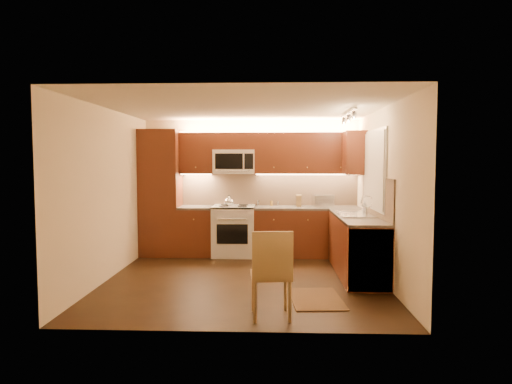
{
  "coord_description": "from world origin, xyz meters",
  "views": [
    {
      "loc": [
        0.42,
        -6.43,
        1.74
      ],
      "look_at": [
        0.15,
        0.55,
        1.25
      ],
      "focal_mm": 31.38,
      "sensor_mm": 36.0,
      "label": 1
    }
  ],
  "objects_px": {
    "soap_bottle": "(365,206)",
    "dining_chair": "(271,273)",
    "kettle": "(229,201)",
    "knife_block": "(299,201)",
    "stove": "(234,231)",
    "toaster_oven": "(323,201)",
    "sink": "(355,210)",
    "microwave": "(234,162)"
  },
  "relations": [
    {
      "from": "sink",
      "to": "soap_bottle",
      "type": "relative_size",
      "value": 5.11
    },
    {
      "from": "toaster_oven",
      "to": "dining_chair",
      "type": "bearing_deg",
      "value": -113.25
    },
    {
      "from": "knife_block",
      "to": "kettle",
      "type": "bearing_deg",
      "value": -167.06
    },
    {
      "from": "stove",
      "to": "dining_chair",
      "type": "height_order",
      "value": "dining_chair"
    },
    {
      "from": "soap_bottle",
      "to": "dining_chair",
      "type": "bearing_deg",
      "value": -120.94
    },
    {
      "from": "kettle",
      "to": "soap_bottle",
      "type": "bearing_deg",
      "value": 6.49
    },
    {
      "from": "sink",
      "to": "dining_chair",
      "type": "distance_m",
      "value": 2.51
    },
    {
      "from": "knife_block",
      "to": "dining_chair",
      "type": "relative_size",
      "value": 0.21
    },
    {
      "from": "kettle",
      "to": "dining_chair",
      "type": "relative_size",
      "value": 0.21
    },
    {
      "from": "kettle",
      "to": "sink",
      "type": "bearing_deg",
      "value": -6.43
    },
    {
      "from": "microwave",
      "to": "soap_bottle",
      "type": "xyz_separation_m",
      "value": [
        2.24,
        -0.79,
        -0.74
      ]
    },
    {
      "from": "stove",
      "to": "sink",
      "type": "xyz_separation_m",
      "value": [
        2.0,
        -1.12,
        0.52
      ]
    },
    {
      "from": "kettle",
      "to": "knife_block",
      "type": "height_order",
      "value": "kettle"
    },
    {
      "from": "microwave",
      "to": "kettle",
      "type": "relative_size",
      "value": 3.69
    },
    {
      "from": "kettle",
      "to": "knife_block",
      "type": "distance_m",
      "value": 1.29
    },
    {
      "from": "microwave",
      "to": "dining_chair",
      "type": "xyz_separation_m",
      "value": [
        0.7,
        -3.35,
        -1.22
      ]
    },
    {
      "from": "sink",
      "to": "knife_block",
      "type": "bearing_deg",
      "value": 123.25
    },
    {
      "from": "dining_chair",
      "to": "stove",
      "type": "bearing_deg",
      "value": 96.78
    },
    {
      "from": "stove",
      "to": "sink",
      "type": "bearing_deg",
      "value": -29.36
    },
    {
      "from": "stove",
      "to": "knife_block",
      "type": "height_order",
      "value": "knife_block"
    },
    {
      "from": "stove",
      "to": "microwave",
      "type": "bearing_deg",
      "value": 90.0
    },
    {
      "from": "soap_bottle",
      "to": "toaster_oven",
      "type": "bearing_deg",
      "value": 129.63
    },
    {
      "from": "toaster_oven",
      "to": "dining_chair",
      "type": "height_order",
      "value": "toaster_oven"
    },
    {
      "from": "dining_chair",
      "to": "toaster_oven",
      "type": "bearing_deg",
      "value": 68.79
    },
    {
      "from": "sink",
      "to": "toaster_oven",
      "type": "height_order",
      "value": "toaster_oven"
    },
    {
      "from": "kettle",
      "to": "soap_bottle",
      "type": "height_order",
      "value": "kettle"
    },
    {
      "from": "stove",
      "to": "knife_block",
      "type": "distance_m",
      "value": 1.31
    },
    {
      "from": "sink",
      "to": "microwave",
      "type": "bearing_deg",
      "value": 147.79
    },
    {
      "from": "microwave",
      "to": "dining_chair",
      "type": "bearing_deg",
      "value": -78.26
    },
    {
      "from": "kettle",
      "to": "toaster_oven",
      "type": "height_order",
      "value": "kettle"
    },
    {
      "from": "soap_bottle",
      "to": "dining_chair",
      "type": "relative_size",
      "value": 0.17
    },
    {
      "from": "knife_block",
      "to": "stove",
      "type": "bearing_deg",
      "value": -171.68
    },
    {
      "from": "stove",
      "to": "kettle",
      "type": "height_order",
      "value": "kettle"
    },
    {
      "from": "stove",
      "to": "sink",
      "type": "relative_size",
      "value": 1.07
    },
    {
      "from": "knife_block",
      "to": "dining_chair",
      "type": "height_order",
      "value": "knife_block"
    },
    {
      "from": "kettle",
      "to": "soap_bottle",
      "type": "xyz_separation_m",
      "value": [
        2.32,
        -0.54,
        -0.04
      ]
    },
    {
      "from": "sink",
      "to": "kettle",
      "type": "xyz_separation_m",
      "value": [
        -2.08,
        1.01,
        0.05
      ]
    },
    {
      "from": "sink",
      "to": "kettle",
      "type": "distance_m",
      "value": 2.31
    },
    {
      "from": "stove",
      "to": "kettle",
      "type": "relative_size",
      "value": 4.46
    },
    {
      "from": "sink",
      "to": "soap_bottle",
      "type": "bearing_deg",
      "value": 63.15
    },
    {
      "from": "sink",
      "to": "dining_chair",
      "type": "xyz_separation_m",
      "value": [
        -1.3,
        -2.09,
        -0.48
      ]
    },
    {
      "from": "sink",
      "to": "knife_block",
      "type": "height_order",
      "value": "knife_block"
    }
  ]
}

